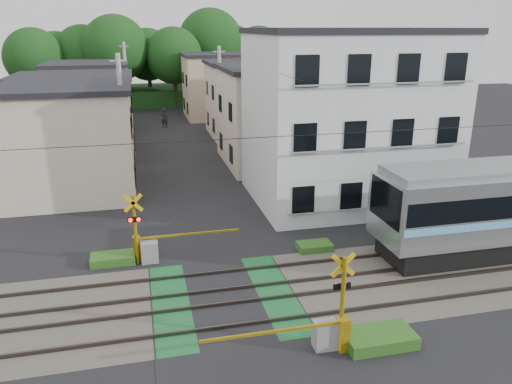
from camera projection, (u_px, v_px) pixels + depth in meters
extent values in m
plane|color=black|center=(224.00, 298.00, 18.06)|extent=(120.00, 120.00, 0.00)
cube|color=#47423A|center=(224.00, 298.00, 18.06)|extent=(120.00, 6.00, 0.00)
cube|color=black|center=(224.00, 298.00, 18.06)|extent=(5.20, 120.00, 0.00)
cube|color=#145126|center=(171.00, 304.00, 17.65)|extent=(1.30, 6.00, 0.00)
cube|color=#145126|center=(275.00, 292.00, 18.48)|extent=(1.30, 6.00, 0.00)
cube|color=#3F3833|center=(234.00, 326.00, 16.29)|extent=(120.00, 0.08, 0.14)
cube|color=#3F3833|center=(226.00, 304.00, 17.58)|extent=(120.00, 0.08, 0.14)
cube|color=#3F3833|center=(222.00, 290.00, 18.50)|extent=(120.00, 0.08, 0.14)
cube|color=#3F3833|center=(216.00, 273.00, 19.80)|extent=(120.00, 0.08, 0.14)
cube|color=black|center=(442.00, 250.00, 21.17)|extent=(2.54, 2.33, 0.63)
cube|color=black|center=(386.00, 202.00, 19.79)|extent=(0.10, 2.55, 1.65)
cylinder|color=yellow|center=(342.00, 303.00, 14.92)|extent=(0.14, 0.14, 3.00)
cube|color=yellow|center=(343.00, 265.00, 14.64)|extent=(0.77, 0.05, 0.77)
cube|color=yellow|center=(343.00, 265.00, 14.64)|extent=(0.77, 0.05, 0.77)
cube|color=black|center=(342.00, 286.00, 14.86)|extent=(0.55, 0.05, 0.20)
sphere|color=#FF0C07|center=(336.00, 286.00, 14.88)|extent=(0.16, 0.16, 0.16)
sphere|color=#FF0C07|center=(346.00, 285.00, 14.95)|extent=(0.16, 0.16, 0.16)
cube|color=gray|center=(325.00, 335.00, 15.15)|extent=(0.70, 0.50, 0.90)
cube|color=yellow|center=(344.00, 335.00, 14.99)|extent=(0.30, 0.30, 1.10)
cube|color=yellow|center=(272.00, 332.00, 14.36)|extent=(4.20, 0.08, 0.08)
cylinder|color=yellow|center=(135.00, 230.00, 20.26)|extent=(0.14, 0.14, 3.00)
cube|color=yellow|center=(133.00, 203.00, 19.79)|extent=(0.77, 0.05, 0.77)
cube|color=yellow|center=(133.00, 203.00, 19.79)|extent=(0.77, 0.05, 0.77)
cube|color=black|center=(134.00, 219.00, 20.01)|extent=(0.55, 0.05, 0.20)
sphere|color=#FF0C07|center=(130.00, 220.00, 19.92)|extent=(0.16, 0.16, 0.16)
sphere|color=#FF0C07|center=(139.00, 220.00, 19.99)|extent=(0.16, 0.16, 0.16)
cube|color=gray|center=(150.00, 252.00, 20.70)|extent=(0.70, 0.50, 0.90)
cube|color=yellow|center=(137.00, 249.00, 20.79)|extent=(0.30, 0.30, 1.10)
cube|color=yellow|center=(191.00, 234.00, 21.14)|extent=(4.20, 0.08, 0.08)
cube|color=white|center=(346.00, 120.00, 27.28)|extent=(10.00, 8.00, 9.00)
cube|color=black|center=(351.00, 31.00, 25.81)|extent=(10.20, 8.16, 0.30)
cube|color=black|center=(303.00, 200.00, 23.69)|extent=(1.10, 0.06, 1.40)
cube|color=black|center=(351.00, 197.00, 24.23)|extent=(1.10, 0.06, 1.40)
cube|color=black|center=(397.00, 193.00, 24.76)|extent=(1.10, 0.06, 1.40)
cube|color=black|center=(441.00, 189.00, 25.30)|extent=(1.10, 0.06, 1.40)
cube|color=gray|center=(376.00, 208.00, 24.49)|extent=(9.00, 0.06, 0.08)
cube|color=black|center=(305.00, 138.00, 22.74)|extent=(1.10, 0.06, 1.40)
cube|color=black|center=(355.00, 136.00, 23.28)|extent=(1.10, 0.06, 1.40)
cube|color=black|center=(403.00, 133.00, 23.82)|extent=(1.10, 0.06, 1.40)
cube|color=black|center=(448.00, 131.00, 24.35)|extent=(1.10, 0.06, 1.40)
cube|color=gray|center=(381.00, 148.00, 23.54)|extent=(9.00, 0.06, 0.08)
cube|color=black|center=(307.00, 71.00, 21.80)|extent=(1.10, 0.06, 1.40)
cube|color=black|center=(359.00, 70.00, 22.33)|extent=(1.10, 0.06, 1.40)
cube|color=black|center=(409.00, 69.00, 22.87)|extent=(1.10, 0.06, 1.40)
cube|color=black|center=(456.00, 68.00, 23.41)|extent=(1.10, 0.06, 1.40)
cube|color=gray|center=(386.00, 84.00, 22.59)|extent=(9.00, 0.06, 0.08)
cube|color=beige|center=(70.00, 143.00, 28.62)|extent=(7.00, 7.00, 6.00)
cube|color=black|center=(63.00, 87.00, 27.63)|extent=(7.35, 7.35, 0.30)
cube|color=black|center=(135.00, 176.00, 28.32)|extent=(0.06, 1.00, 1.20)
cube|color=black|center=(135.00, 160.00, 31.55)|extent=(0.06, 1.00, 1.20)
cube|color=black|center=(131.00, 127.00, 27.43)|extent=(0.06, 1.00, 1.20)
cube|color=black|center=(131.00, 116.00, 30.66)|extent=(0.06, 1.00, 1.20)
cube|color=beige|center=(275.00, 118.00, 35.15)|extent=(7.00, 8.00, 6.50)
cube|color=black|center=(275.00, 68.00, 34.07)|extent=(7.35, 8.40, 0.30)
cube|color=black|center=(231.00, 154.00, 33.14)|extent=(0.06, 1.00, 1.20)
cube|color=black|center=(221.00, 141.00, 36.84)|extent=(0.06, 1.00, 1.20)
cube|color=black|center=(230.00, 112.00, 32.26)|extent=(0.06, 1.00, 1.20)
cube|color=black|center=(220.00, 103.00, 35.95)|extent=(0.06, 1.00, 1.20)
cube|color=#CBAF8F|center=(77.00, 118.00, 36.85)|extent=(8.00, 7.00, 5.80)
cube|color=black|center=(72.00, 76.00, 35.89)|extent=(8.40, 7.35, 0.30)
cube|color=black|center=(134.00, 142.00, 36.62)|extent=(0.06, 1.00, 1.20)
cube|color=black|center=(134.00, 132.00, 39.86)|extent=(0.06, 1.00, 1.20)
cube|color=black|center=(131.00, 104.00, 35.74)|extent=(0.06, 1.00, 1.20)
cube|color=black|center=(131.00, 97.00, 38.97)|extent=(0.06, 1.00, 1.20)
cube|color=beige|center=(249.00, 100.00, 44.51)|extent=(7.00, 7.00, 6.20)
cube|color=black|center=(249.00, 63.00, 43.49)|extent=(7.35, 7.35, 0.30)
cube|color=black|center=(214.00, 125.00, 42.69)|extent=(0.06, 1.00, 1.20)
cube|color=black|center=(208.00, 118.00, 45.93)|extent=(0.06, 1.00, 1.20)
cube|color=black|center=(213.00, 92.00, 41.81)|extent=(0.06, 1.00, 1.20)
cube|color=black|center=(207.00, 88.00, 45.04)|extent=(0.06, 1.00, 1.20)
cube|color=beige|center=(90.00, 99.00, 46.10)|extent=(7.00, 8.00, 6.00)
cube|color=black|center=(86.00, 64.00, 45.11)|extent=(7.35, 8.40, 0.30)
cube|color=black|center=(130.00, 119.00, 45.56)|extent=(0.06, 1.00, 1.20)
cube|color=black|center=(131.00, 112.00, 49.26)|extent=(0.06, 1.00, 1.20)
cube|color=black|center=(128.00, 88.00, 44.68)|extent=(0.06, 1.00, 1.20)
cube|color=black|center=(128.00, 83.00, 48.37)|extent=(0.06, 1.00, 1.20)
cube|color=#CBAF8F|center=(223.00, 87.00, 53.56)|extent=(8.00, 7.00, 6.40)
cube|color=black|center=(222.00, 54.00, 52.51)|extent=(8.40, 7.35, 0.30)
cube|color=black|center=(187.00, 108.00, 51.66)|extent=(0.06, 1.00, 1.20)
cube|color=black|center=(184.00, 103.00, 54.90)|extent=(0.06, 1.00, 1.20)
cube|color=black|center=(186.00, 81.00, 50.78)|extent=(0.06, 1.00, 1.20)
cube|color=black|center=(183.00, 77.00, 54.01)|extent=(0.06, 1.00, 1.20)
cube|color=#174015|center=(157.00, 95.00, 63.91)|extent=(40.00, 10.00, 2.00)
cylinder|color=#332114|center=(39.00, 92.00, 56.46)|extent=(0.50, 0.50, 4.66)
sphere|color=#174015|center=(34.00, 58.00, 55.29)|extent=(6.52, 6.52, 6.52)
cylinder|color=#332114|center=(61.00, 88.00, 61.00)|extent=(0.50, 0.50, 4.45)
sphere|color=#174015|center=(58.00, 58.00, 59.88)|extent=(6.22, 6.22, 6.22)
cylinder|color=#332114|center=(87.00, 88.00, 59.65)|extent=(0.50, 0.50, 4.82)
sphere|color=#174015|center=(84.00, 54.00, 58.43)|extent=(6.75, 6.75, 6.75)
cylinder|color=#332114|center=(105.00, 86.00, 62.45)|extent=(0.50, 0.50, 4.51)
sphere|color=#174015|center=(102.00, 56.00, 61.31)|extent=(6.31, 6.31, 6.31)
cylinder|color=#332114|center=(119.00, 86.00, 58.31)|extent=(0.50, 0.50, 5.37)
sphere|color=#174015|center=(115.00, 48.00, 56.95)|extent=(7.52, 7.52, 7.52)
cylinder|color=#332114|center=(150.00, 84.00, 63.71)|extent=(0.50, 0.50, 4.62)
sphere|color=#174015|center=(148.00, 55.00, 62.55)|extent=(6.46, 6.46, 6.46)
cylinder|color=#332114|center=(176.00, 88.00, 59.51)|extent=(0.50, 0.50, 4.70)
sphere|color=#174015|center=(174.00, 56.00, 58.32)|extent=(6.58, 6.58, 6.58)
cylinder|color=#332114|center=(189.00, 85.00, 65.32)|extent=(0.50, 0.50, 4.19)
sphere|color=#174015|center=(188.00, 58.00, 64.26)|extent=(5.86, 5.86, 5.86)
cylinder|color=#332114|center=(212.00, 79.00, 64.33)|extent=(0.50, 0.50, 5.81)
sphere|color=#174015|center=(211.00, 41.00, 62.86)|extent=(8.14, 8.14, 8.14)
cylinder|color=#332114|center=(230.00, 82.00, 65.37)|extent=(0.50, 0.50, 4.89)
sphere|color=#174015|center=(230.00, 51.00, 64.13)|extent=(6.85, 6.85, 6.85)
cylinder|color=#332114|center=(244.00, 84.00, 67.04)|extent=(0.50, 0.50, 4.03)
sphere|color=#174015|center=(244.00, 59.00, 66.02)|extent=(5.65, 5.65, 5.65)
cylinder|color=#332114|center=(259.00, 82.00, 66.10)|extent=(0.50, 0.50, 4.75)
sphere|color=#174015|center=(259.00, 52.00, 64.90)|extent=(6.65, 6.65, 6.65)
cube|color=black|center=(373.00, 132.00, 18.72)|extent=(60.00, 0.02, 0.02)
cylinder|color=#A5A5A0|center=(124.00, 127.00, 28.06)|extent=(0.26, 0.26, 8.00)
cube|color=#A5A5A0|center=(118.00, 61.00, 26.93)|extent=(0.90, 0.08, 0.08)
cylinder|color=#A5A5A0|center=(220.00, 101.00, 37.90)|extent=(0.26, 0.26, 8.00)
cube|color=#A5A5A0|center=(219.00, 52.00, 36.77)|extent=(0.90, 0.08, 0.08)
cylinder|color=#A5A5A0|center=(127.00, 86.00, 47.45)|extent=(0.26, 0.26, 8.00)
cube|color=#A5A5A0|center=(124.00, 46.00, 46.31)|extent=(0.90, 0.08, 0.08)
cube|color=black|center=(122.00, 54.00, 36.68)|extent=(0.02, 42.00, 0.02)
cube|color=black|center=(216.00, 53.00, 38.21)|extent=(0.02, 42.00, 0.02)
imported|color=#24272E|center=(164.00, 118.00, 48.46)|extent=(0.69, 0.46, 1.84)
cube|color=#2D5E1E|center=(379.00, 338.00, 15.41)|extent=(2.20, 1.20, 0.40)
cube|color=#2D5E1E|center=(113.00, 259.00, 20.73)|extent=(1.80, 1.00, 0.36)
cube|color=#2D5E1E|center=(314.00, 246.00, 21.98)|extent=(1.50, 0.90, 0.30)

